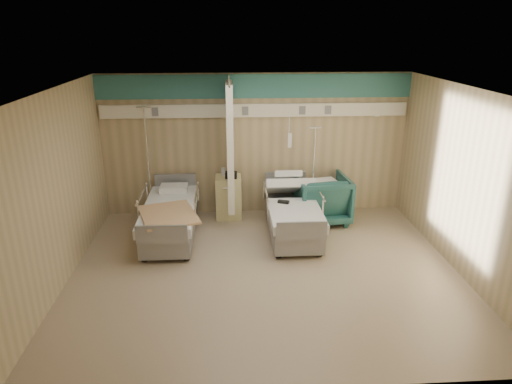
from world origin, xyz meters
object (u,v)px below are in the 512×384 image
iv_stand_left (151,196)px  visitor_armchair (321,199)px  iv_stand_right (312,200)px  bedside_cabinet (229,197)px  bed_right (292,219)px  bed_left (171,222)px

iv_stand_left → visitor_armchair: bearing=-5.9°
iv_stand_right → iv_stand_left: (-3.18, 0.21, 0.08)m
bedside_cabinet → iv_stand_right: bearing=-5.7°
bed_right → iv_stand_right: 0.89m
bedside_cabinet → iv_stand_left: (-1.53, 0.04, 0.03)m
iv_stand_right → iv_stand_left: bearing=176.3°
bed_right → visitor_armchair: bearing=42.7°
iv_stand_left → bed_right: bearing=-19.4°
bed_right → iv_stand_left: iv_stand_left is taller
bed_right → visitor_armchair: size_ratio=2.11×
bed_left → visitor_armchair: visitor_armchair is taller
bedside_cabinet → visitor_armchair: 1.83m
bed_left → iv_stand_left: bearing=117.0°
bedside_cabinet → iv_stand_left: size_ratio=0.38×
bed_left → iv_stand_right: (2.70, 0.74, 0.06)m
bedside_cabinet → iv_stand_left: iv_stand_left is taller
iv_stand_right → bed_right: bearing=-124.2°
bed_right → iv_stand_left: (-2.68, 0.94, 0.14)m
bed_right → bedside_cabinet: bedside_cabinet is taller
bed_left → visitor_armchair: 2.92m
bedside_cabinet → iv_stand_right: 1.66m
bedside_cabinet → iv_stand_right: iv_stand_right is taller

